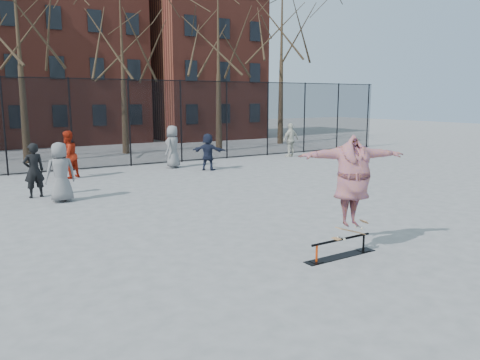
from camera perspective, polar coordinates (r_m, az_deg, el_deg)
ground at (r=10.49m, az=4.50°, el=-7.44°), size 100.00×100.00×0.00m
skate_rail at (r=9.66m, az=12.20°, el=-8.27°), size 1.73×0.26×0.38m
skateboard at (r=9.74m, az=13.31°, el=-6.44°), size 0.78×0.19×0.09m
skater at (r=9.52m, az=13.54°, el=-0.91°), size 2.31×1.33×1.82m
bystander_grey at (r=15.17m, az=-21.04°, el=0.90°), size 0.95×0.67×1.83m
bystander_black at (r=16.16m, az=-23.83°, el=1.07°), size 0.69×0.50×1.74m
bystander_red at (r=19.54m, az=-20.26°, el=2.91°), size 1.15×1.09×1.87m
bystander_white at (r=25.37m, az=6.19°, el=4.88°), size 1.10×0.54×1.81m
bystander_navy at (r=20.50m, az=-3.92°, el=3.44°), size 1.38×1.42×1.62m
bystander_extra at (r=21.35m, az=-8.21°, el=4.03°), size 1.11×1.06×1.92m
fence at (r=21.88m, az=-16.35°, el=6.75°), size 34.03×0.07×4.00m
tree_row at (r=26.15m, az=-20.12°, el=18.68°), size 33.66×7.46×10.67m
rowhouses at (r=34.79m, az=-21.58°, el=14.13°), size 29.00×7.00×13.00m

